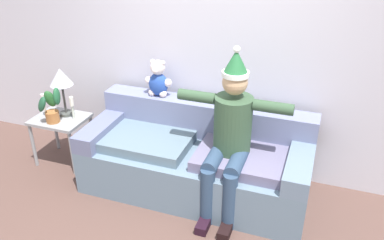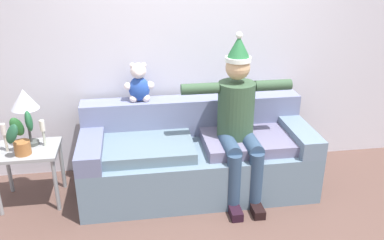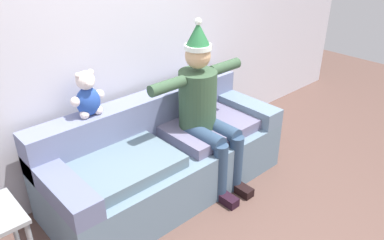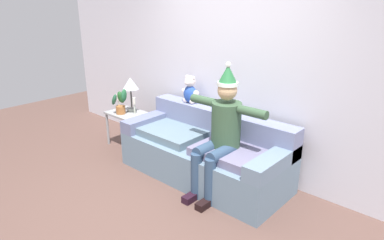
% 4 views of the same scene
% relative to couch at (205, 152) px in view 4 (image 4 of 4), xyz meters
% --- Properties ---
extents(ground_plane, '(10.00, 10.00, 0.00)m').
position_rel_couch_xyz_m(ground_plane, '(0.00, -1.02, -0.33)').
color(ground_plane, brown).
extents(back_wall, '(7.00, 0.10, 2.70)m').
position_rel_couch_xyz_m(back_wall, '(0.00, 0.53, 1.02)').
color(back_wall, silver).
rests_on(back_wall, ground_plane).
extents(couch, '(2.18, 0.90, 0.83)m').
position_rel_couch_xyz_m(couch, '(0.00, 0.00, 0.00)').
color(couch, slate).
rests_on(couch, ground_plane).
extents(person_seated, '(1.02, 0.77, 1.53)m').
position_rel_couch_xyz_m(person_seated, '(0.36, -0.16, 0.45)').
color(person_seated, '#365238').
rests_on(person_seated, ground_plane).
extents(teddy_bear, '(0.29, 0.17, 0.38)m').
position_rel_couch_xyz_m(teddy_bear, '(-0.51, 0.28, 0.66)').
color(teddy_bear, '#274BA8').
rests_on(teddy_bear, couch).
extents(side_table, '(0.56, 0.45, 0.54)m').
position_rel_couch_xyz_m(side_table, '(-1.55, -0.03, 0.12)').
color(side_table, '#929598').
rests_on(side_table, ground_plane).
extents(table_lamp, '(0.24, 0.24, 0.53)m').
position_rel_couch_xyz_m(table_lamp, '(-1.52, 0.06, 0.62)').
color(table_lamp, '#474C48').
rests_on(table_lamp, side_table).
extents(potted_plant, '(0.26, 0.23, 0.40)m').
position_rel_couch_xyz_m(potted_plant, '(-1.55, -0.14, 0.38)').
color(potted_plant, '#A46433').
rests_on(potted_plant, side_table).
extents(candle_tall, '(0.04, 0.04, 0.26)m').
position_rel_couch_xyz_m(candle_tall, '(-1.70, -0.05, 0.38)').
color(candle_tall, beige).
rests_on(candle_tall, side_table).
extents(candle_short, '(0.04, 0.04, 0.25)m').
position_rel_couch_xyz_m(candle_short, '(-1.39, 0.01, 0.37)').
color(candle_short, beige).
rests_on(candle_short, side_table).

